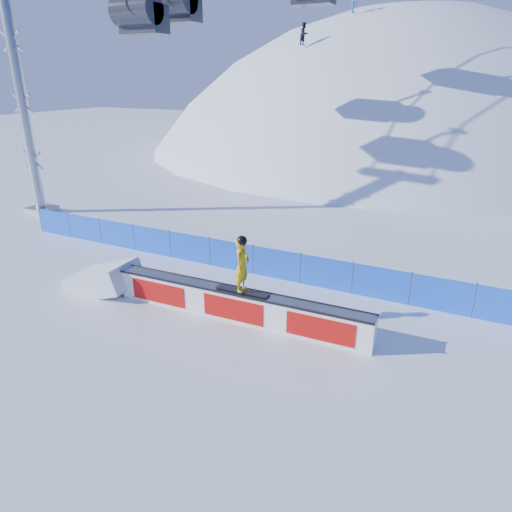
% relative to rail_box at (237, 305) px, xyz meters
% --- Properties ---
extents(ground, '(160.00, 160.00, 0.00)m').
position_rel_rail_box_xyz_m(ground, '(-2.20, -0.99, -0.52)').
color(ground, white).
rests_on(ground, ground).
extents(snow_hill, '(64.00, 64.00, 64.00)m').
position_rel_rail_box_xyz_m(snow_hill, '(-2.20, 41.01, -18.52)').
color(snow_hill, white).
rests_on(snow_hill, ground).
extents(safety_fence, '(22.05, 0.05, 1.30)m').
position_rel_rail_box_xyz_m(safety_fence, '(-2.20, 3.51, 0.08)').
color(safety_fence, blue).
rests_on(safety_fence, ground).
extents(rail_box, '(8.81, 0.88, 1.06)m').
position_rel_rail_box_xyz_m(rail_box, '(0.00, 0.00, 0.00)').
color(rail_box, white).
rests_on(rail_box, ground).
extents(snow_ramp, '(2.65, 1.70, 1.62)m').
position_rel_rail_box_xyz_m(snow_ramp, '(-5.50, -0.16, -0.52)').
color(snow_ramp, white).
rests_on(snow_ramp, ground).
extents(snowboarder, '(1.78, 0.64, 1.85)m').
position_rel_rail_box_xyz_m(snowboarder, '(0.21, 0.01, 1.45)').
color(snowboarder, black).
rests_on(snowboarder, rail_box).
extents(distant_skiers, '(18.01, 6.79, 4.67)m').
position_rel_rail_box_xyz_m(distant_skiers, '(-0.56, 29.45, 11.05)').
color(distant_skiers, black).
rests_on(distant_skiers, ground).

